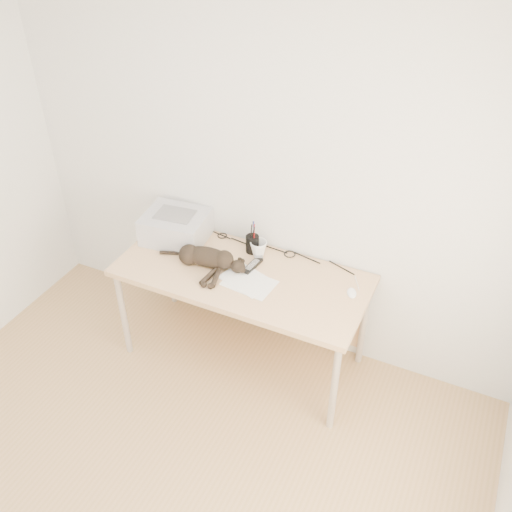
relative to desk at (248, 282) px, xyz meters
The scene contains 11 objects.
wall_back 0.75m from the desk, 90.00° to the left, with size 3.50×3.50×0.00m, color silver.
desk is the anchor object (origin of this frame).
printer 0.62m from the desk, behind, with size 0.45×0.40×0.20m.
papers 0.21m from the desk, 62.97° to the right, with size 0.37×0.30×0.01m.
cat 0.33m from the desk, 155.72° to the right, with size 0.61×0.28×0.14m.
mug 0.23m from the desk, 84.15° to the left, with size 0.11×0.11×0.10m, color white.
pen_cup 0.25m from the desk, 103.87° to the left, with size 0.09×0.09×0.22m.
remote_grey 0.22m from the desk, 93.73° to the left, with size 0.05×0.19×0.02m, color slate.
remote_black 0.15m from the desk, ahead, with size 0.05×0.18×0.02m, color black.
mouse 0.70m from the desk, ahead, with size 0.06×0.10×0.03m, color white.
cable_tangle 0.26m from the desk, 90.00° to the left, with size 1.36×0.08×0.01m, color black, non-canonical shape.
Camera 1 is at (1.28, -1.11, 2.97)m, focal length 40.00 mm.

